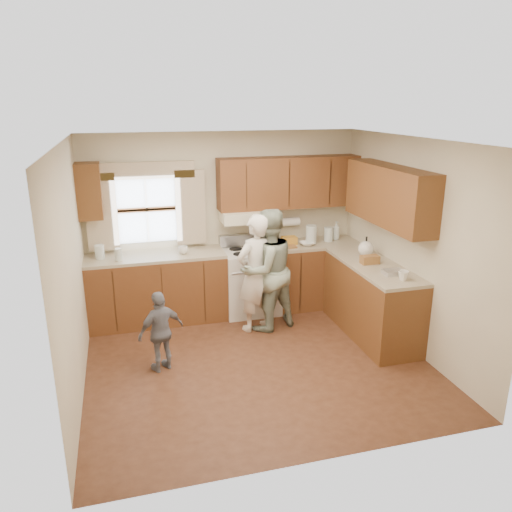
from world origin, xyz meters
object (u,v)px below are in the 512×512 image
object	(u,v)px
stove	(250,280)
child	(161,331)
woman_left	(256,273)
woman_right	(267,270)

from	to	relation	value
stove	child	bearing A→B (deg)	-135.90
stove	child	world-z (taller)	stove
child	woman_left	bearing A→B (deg)	-174.49
stove	woman_left	world-z (taller)	woman_left
woman_right	child	bearing A→B (deg)	7.74
woman_left	woman_right	distance (m)	0.16
stove	child	xyz separation A→B (m)	(-1.36, -1.32, -0.00)
stove	child	distance (m)	1.89
woman_left	child	world-z (taller)	woman_left
stove	woman_right	world-z (taller)	woman_right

